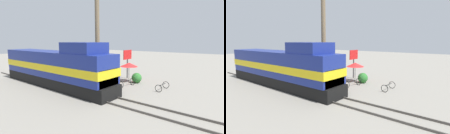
# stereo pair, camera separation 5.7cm
# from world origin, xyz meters

# --- Properties ---
(ground_plane) EXTENTS (120.00, 120.00, 0.00)m
(ground_plane) POSITION_xyz_m (0.00, 0.00, 0.00)
(ground_plane) COLOR gray
(rail_near) EXTENTS (0.08, 37.03, 0.15)m
(rail_near) POSITION_xyz_m (-0.72, 0.00, 0.07)
(rail_near) COLOR #4C4742
(rail_near) RESTS_ON ground_plane
(rail_far) EXTENTS (0.08, 37.03, 0.15)m
(rail_far) POSITION_xyz_m (0.72, 0.00, 0.07)
(rail_far) COLOR #4C4742
(rail_far) RESTS_ON ground_plane
(locomotive) EXTENTS (2.94, 16.08, 4.68)m
(locomotive) POSITION_xyz_m (0.00, 5.44, 2.01)
(locomotive) COLOR black
(locomotive) RESTS_ON ground_plane
(utility_pole) EXTENTS (1.80, 0.51, 11.33)m
(utility_pole) POSITION_xyz_m (4.24, 3.39, 5.70)
(utility_pole) COLOR #726047
(utility_pole) RESTS_ON ground_plane
(vendor_umbrella) EXTENTS (2.03, 2.03, 2.29)m
(vendor_umbrella) POSITION_xyz_m (6.36, 0.38, 2.06)
(vendor_umbrella) COLOR #4C4C4C
(vendor_umbrella) RESTS_ON ground_plane
(billboard_sign) EXTENTS (1.77, 0.12, 3.64)m
(billboard_sign) POSITION_xyz_m (7.88, 1.60, 2.73)
(billboard_sign) COLOR #595959
(billboard_sign) RESTS_ON ground_plane
(shrub_cluster) EXTENTS (1.16, 1.16, 1.16)m
(shrub_cluster) POSITION_xyz_m (6.51, -0.58, 0.58)
(shrub_cluster) COLOR #2D722D
(shrub_cluster) RESTS_ON ground_plane
(person_bystander) EXTENTS (0.34, 0.34, 1.80)m
(person_bystander) POSITION_xyz_m (3.32, -0.29, 0.98)
(person_bystander) COLOR #2D3347
(person_bystander) RESTS_ON ground_plane
(bicycle) EXTENTS (1.90, 1.05, 0.74)m
(bicycle) POSITION_xyz_m (4.51, -0.54, 0.38)
(bicycle) COLOR black
(bicycle) RESTS_ON ground_plane
(bicycle_spare) EXTENTS (1.81, 0.75, 0.71)m
(bicycle_spare) POSITION_xyz_m (5.45, -4.09, 0.36)
(bicycle_spare) COLOR black
(bicycle_spare) RESTS_ON ground_plane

